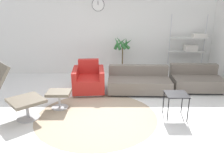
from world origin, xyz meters
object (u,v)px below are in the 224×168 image
at_px(armchair_red, 89,81).
at_px(couch_second, 196,81).
at_px(lounge_chair, 0,88).
at_px(ottoman, 60,95).
at_px(couch_low, 139,83).
at_px(potted_plant, 123,54).
at_px(side_table, 177,97).
at_px(shelf_unit, 193,44).

distance_m(armchair_red, couch_second, 2.85).
relative_size(lounge_chair, ottoman, 2.57).
relative_size(ottoman, couch_low, 0.31).
bearing_deg(couch_second, armchair_red, 5.12).
bearing_deg(lounge_chair, potted_plant, 100.71).
bearing_deg(armchair_red, couch_low, 176.60).
bearing_deg(ottoman, lounge_chair, -137.53).
relative_size(side_table, potted_plant, 0.38).
bearing_deg(ottoman, potted_plant, 57.68).
bearing_deg(side_table, lounge_chair, -173.92).
relative_size(lounge_chair, couch_low, 0.79).
xyz_separation_m(lounge_chair, potted_plant, (2.29, 3.06, -0.01)).
bearing_deg(shelf_unit, couch_second, -100.52).
relative_size(armchair_red, potted_plant, 0.71).
height_order(couch_second, shelf_unit, shelf_unit).
height_order(lounge_chair, shelf_unit, shelf_unit).
xyz_separation_m(lounge_chair, shelf_unit, (4.46, 3.22, 0.29)).
xyz_separation_m(couch_low, couch_second, (1.55, 0.15, 0.00)).
xyz_separation_m(armchair_red, couch_low, (1.30, 0.02, -0.06)).
distance_m(lounge_chair, side_table, 3.27).
relative_size(ottoman, side_table, 0.99).
xyz_separation_m(couch_low, shelf_unit, (1.78, 1.40, 0.80)).
xyz_separation_m(armchair_red, couch_second, (2.85, 0.17, -0.06)).
xyz_separation_m(ottoman, shelf_unit, (3.62, 2.45, 0.75)).
distance_m(lounge_chair, ottoman, 1.23).
bearing_deg(potted_plant, couch_second, -29.53).
distance_m(couch_low, side_table, 1.58).
height_order(lounge_chair, armchair_red, lounge_chair).
bearing_deg(armchair_red, potted_plant, -130.13).
bearing_deg(ottoman, couch_second, 19.39).
bearing_deg(lounge_chair, couch_second, 72.45).
distance_m(armchair_red, potted_plant, 1.62).
height_order(armchair_red, couch_low, armchair_red).
xyz_separation_m(lounge_chair, side_table, (3.24, 0.34, -0.30)).
distance_m(couch_low, potted_plant, 1.40).
xyz_separation_m(armchair_red, side_table, (1.86, -1.45, 0.15)).
distance_m(lounge_chair, potted_plant, 3.82).
relative_size(lounge_chair, potted_plant, 0.97).
height_order(ottoman, armchair_red, armchair_red).
bearing_deg(ottoman, armchair_red, 62.21).
height_order(couch_low, potted_plant, potted_plant).
relative_size(couch_second, side_table, 2.59).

